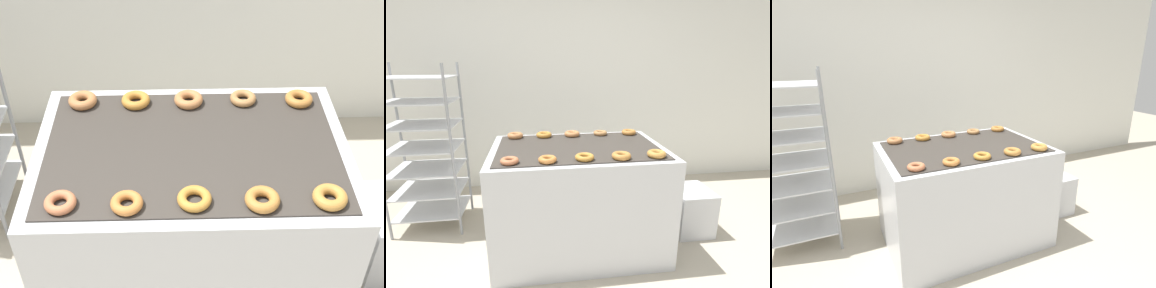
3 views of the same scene
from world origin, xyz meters
The scene contains 14 objects.
wall_back centered at (0.00, 2.12, 1.40)m, with size 8.00×0.05×2.80m.
fryer_machine centered at (0.00, 0.72, 0.44)m, with size 1.37×0.93×0.89m.
baking_rack_cart centered at (-1.35, 1.25, 0.78)m, with size 0.63×0.52×1.53m.
glaze_bin centered at (1.07, 0.79, 0.21)m, with size 0.34×0.40×0.41m.
donut_near_leftmost centered at (-0.51, 0.38, 0.91)m, with size 0.12×0.12×0.04m, color #B86A43.
donut_near_left centered at (-0.26, 0.37, 0.91)m, with size 0.13×0.13×0.04m, color #BD7235.
donut_near_center centered at (0.00, 0.39, 0.91)m, with size 0.13×0.13×0.04m, color #B77D30.
donut_near_right centered at (0.26, 0.37, 0.91)m, with size 0.14×0.14×0.04m, color #AF7333.
donut_near_rightmost centered at (0.52, 0.38, 0.91)m, with size 0.14×0.14×0.04m, color #B47C36.
donut_far_leftmost centered at (-0.51, 1.06, 0.91)m, with size 0.14×0.14×0.05m, color #AD6E3F.
donut_far_left centered at (-0.26, 1.05, 0.91)m, with size 0.14×0.14×0.04m, color #B7782E.
donut_far_center centered at (-0.01, 1.05, 0.91)m, with size 0.14×0.14×0.04m, color #B17141.
donut_far_right centered at (0.26, 1.06, 0.91)m, with size 0.12×0.12×0.04m, color #A57342.
donut_far_rightmost centered at (0.52, 1.04, 0.91)m, with size 0.13×0.13×0.04m, color #AD6F31.
Camera 3 is at (-1.00, -1.48, 1.66)m, focal length 28.00 mm.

